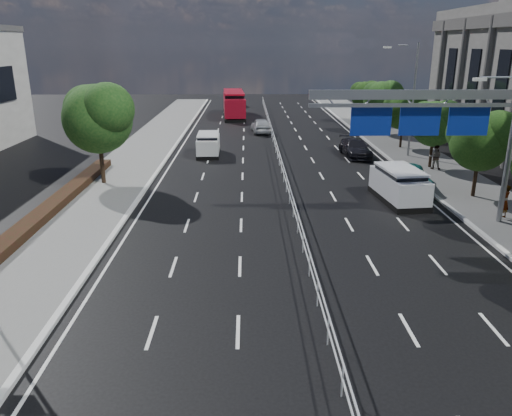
{
  "coord_description": "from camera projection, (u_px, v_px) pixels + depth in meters",
  "views": [
    {
      "loc": [
        -2.47,
        -14.17,
        8.92
      ],
      "look_at": [
        -2.11,
        5.56,
        2.4
      ],
      "focal_mm": 35.0,
      "sensor_mm": 36.0,
      "label": 1
    }
  ],
  "objects": [
    {
      "name": "overhead_gantry",
      "position": [
        436.0,
        115.0,
        24.19
      ],
      "size": [
        10.24,
        0.38,
        7.45
      ],
      "color": "gray",
      "rests_on": "ground"
    },
    {
      "name": "silver_minivan",
      "position": [
        399.0,
        185.0,
        29.39
      ],
      "size": [
        2.54,
        5.02,
        2.01
      ],
      "rotation": [
        0.0,
        0.0,
        0.1
      ],
      "color": "black",
      "rests_on": "ground"
    },
    {
      "name": "far_tree_d",
      "position": [
        482.0,
        138.0,
        29.07
      ],
      "size": [
        3.85,
        3.59,
        5.34
      ],
      "color": "black",
      "rests_on": "ground"
    },
    {
      "name": "near_car_dark",
      "position": [
        238.0,
        101.0,
        74.95
      ],
      "size": [
        1.67,
        4.21,
        1.36
      ],
      "primitive_type": "imported",
      "rotation": [
        0.0,
        0.0,
        3.2
      ],
      "color": "black",
      "rests_on": "ground"
    },
    {
      "name": "near_car_silver",
      "position": [
        261.0,
        125.0,
        52.26
      ],
      "size": [
        2.21,
        4.56,
        1.5
      ],
      "primitive_type": "imported",
      "rotation": [
        0.0,
        0.0,
        3.24
      ],
      "color": "#ACAFB4",
      "rests_on": "ground"
    },
    {
      "name": "white_minivan",
      "position": [
        208.0,
        144.0,
        41.68
      ],
      "size": [
        1.91,
        4.25,
        1.83
      ],
      "rotation": [
        0.0,
        0.0,
        0.02
      ],
      "color": "black",
      "rests_on": "ground"
    },
    {
      "name": "far_tree_f",
      "position": [
        404.0,
        109.0,
        43.38
      ],
      "size": [
        3.52,
        3.28,
        5.02
      ],
      "color": "black",
      "rests_on": "ground"
    },
    {
      "name": "ground",
      "position": [
        324.0,
        331.0,
        16.29
      ],
      "size": [
        160.0,
        160.0,
        0.0
      ],
      "primitive_type": "plane",
      "color": "black",
      "rests_on": "ground"
    },
    {
      "name": "parked_car_teal",
      "position": [
        408.0,
        177.0,
        31.99
      ],
      "size": [
        3.19,
        5.65,
        1.49
      ],
      "primitive_type": "imported",
      "rotation": [
        0.0,
        0.0,
        -0.14
      ],
      "color": "#1A756F",
      "rests_on": "ground"
    },
    {
      "name": "red_bus",
      "position": [
        234.0,
        103.0,
        63.48
      ],
      "size": [
        3.17,
        10.85,
        3.2
      ],
      "rotation": [
        0.0,
        0.0,
        0.06
      ],
      "color": "black",
      "rests_on": "ground"
    },
    {
      "name": "pedestrian_a",
      "position": [
        504.0,
        202.0,
        26.12
      ],
      "size": [
        0.78,
        0.71,
        1.79
      ],
      "primitive_type": "imported",
      "rotation": [
        0.0,
        0.0,
        3.7
      ],
      "color": "gray",
      "rests_on": "sidewalk_far"
    },
    {
      "name": "near_tree_back",
      "position": [
        98.0,
        115.0,
        31.7
      ],
      "size": [
        4.84,
        4.51,
        6.69
      ],
      "color": "black",
      "rests_on": "ground"
    },
    {
      "name": "pedestrian_b",
      "position": [
        435.0,
        157.0,
        36.45
      ],
      "size": [
        1.05,
        0.93,
        1.8
      ],
      "primitive_type": "imported",
      "rotation": [
        0.0,
        0.0,
        2.82
      ],
      "color": "gray",
      "rests_on": "sidewalk_far"
    },
    {
      "name": "kerb_near",
      "position": [
        46.0,
        331.0,
        16.11
      ],
      "size": [
        0.25,
        140.0,
        0.15
      ],
      "primitive_type": "cube",
      "color": "silver",
      "rests_on": "ground"
    },
    {
      "name": "streetlight_far",
      "position": [
        410.0,
        93.0,
        39.52
      ],
      "size": [
        2.78,
        2.4,
        9.0
      ],
      "color": "gray",
      "rests_on": "ground"
    },
    {
      "name": "far_tree_g",
      "position": [
        382.0,
        97.0,
        50.41
      ],
      "size": [
        3.96,
        3.69,
        5.45
      ],
      "color": "black",
      "rests_on": "ground"
    },
    {
      "name": "far_tree_h",
      "position": [
        365.0,
        93.0,
        57.64
      ],
      "size": [
        3.41,
        3.18,
        4.91
      ],
      "color": "black",
      "rests_on": "ground"
    },
    {
      "name": "median_fence",
      "position": [
        280.0,
        161.0,
        37.49
      ],
      "size": [
        0.05,
        85.0,
        1.02
      ],
      "color": "silver",
      "rests_on": "ground"
    },
    {
      "name": "parked_car_dark",
      "position": [
        355.0,
        148.0,
        41.27
      ],
      "size": [
        2.15,
        4.95,
        1.42
      ],
      "primitive_type": "imported",
      "rotation": [
        0.0,
        0.0,
        0.03
      ],
      "color": "black",
      "rests_on": "ground"
    },
    {
      "name": "far_tree_e",
      "position": [
        435.0,
        121.0,
        36.24
      ],
      "size": [
        3.63,
        3.38,
        5.13
      ],
      "color": "black",
      "rests_on": "ground"
    }
  ]
}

